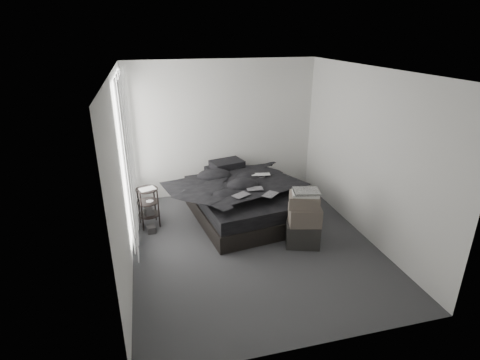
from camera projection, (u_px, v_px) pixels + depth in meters
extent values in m
cube|color=#343437|center=(253.00, 243.00, 5.80)|extent=(3.60, 4.20, 0.01)
cube|color=white|center=(255.00, 70.00, 4.83)|extent=(3.60, 4.20, 0.01)
cube|color=silver|center=(223.00, 129.00, 7.20)|extent=(3.60, 0.01, 2.60)
cube|color=silver|center=(318.00, 239.00, 3.43)|extent=(3.60, 0.01, 2.60)
cube|color=silver|center=(122.00, 176.00, 4.90)|extent=(0.01, 4.20, 2.60)
cube|color=silver|center=(367.00, 155.00, 5.73)|extent=(0.01, 4.20, 2.60)
cube|color=white|center=(125.00, 152.00, 5.70)|extent=(0.02, 2.00, 2.30)
cube|color=white|center=(129.00, 156.00, 5.73)|extent=(0.06, 2.12, 2.48)
cube|color=black|center=(242.00, 208.00, 6.62)|extent=(1.86, 2.29, 0.28)
cube|color=black|center=(242.00, 195.00, 6.52)|extent=(1.79, 2.22, 0.22)
imported|color=black|center=(243.00, 184.00, 6.39)|extent=(1.78, 1.98, 0.24)
cube|color=black|center=(223.00, 171.00, 7.13)|extent=(0.68, 0.51, 0.14)
cube|color=black|center=(227.00, 164.00, 7.09)|extent=(0.67, 0.54, 0.13)
imported|color=silver|center=(261.00, 172.00, 6.57)|extent=(0.37, 0.27, 0.03)
cube|color=black|center=(241.00, 191.00, 5.82)|extent=(0.31, 0.28, 0.01)
cube|color=black|center=(255.00, 184.00, 6.06)|extent=(0.27, 0.19, 0.01)
cube|color=black|center=(271.00, 189.00, 5.84)|extent=(0.31, 0.31, 0.01)
cylinder|color=black|center=(149.00, 208.00, 6.23)|extent=(0.42, 0.42, 0.66)
cube|color=white|center=(147.00, 189.00, 6.09)|extent=(0.30, 0.27, 0.01)
cube|color=black|center=(151.00, 229.00, 6.11)|extent=(0.13, 0.18, 0.12)
cube|color=black|center=(303.00, 234.00, 5.72)|extent=(0.59, 0.53, 0.37)
cube|color=#5D5249|center=(305.00, 215.00, 5.59)|extent=(0.54, 0.47, 0.28)
cube|color=#5D5249|center=(304.00, 200.00, 5.51)|extent=(0.54, 0.49, 0.19)
cube|color=silver|center=(305.00, 193.00, 5.46)|extent=(0.45, 0.41, 0.04)
cube|color=silver|center=(306.00, 191.00, 5.44)|extent=(0.42, 0.36, 0.03)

